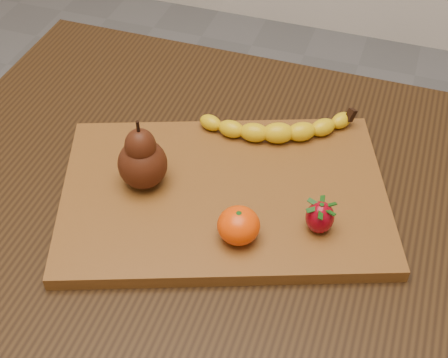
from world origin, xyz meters
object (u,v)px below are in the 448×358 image
(mandarin, at_px, (239,225))
(cutting_board, at_px, (224,194))
(table, at_px, (248,244))
(pear, at_px, (141,154))

(mandarin, bearing_deg, cutting_board, 120.67)
(table, distance_m, mandarin, 0.17)
(cutting_board, height_order, pear, pear)
(pear, height_order, mandarin, pear)
(table, height_order, cutting_board, cutting_board)
(cutting_board, distance_m, mandarin, 0.10)
(cutting_board, distance_m, pear, 0.13)
(table, xyz_separation_m, pear, (-0.15, -0.03, 0.17))
(pear, distance_m, mandarin, 0.17)
(table, height_order, mandarin, mandarin)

